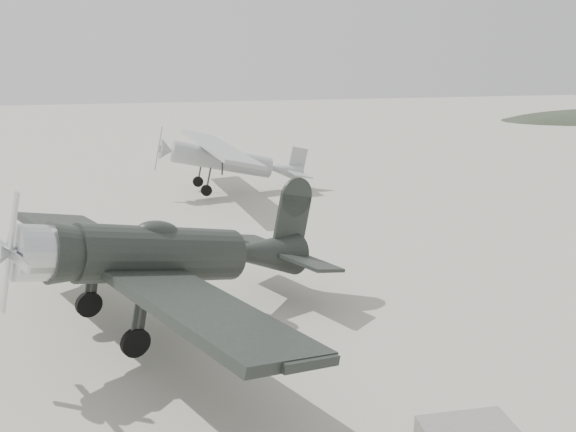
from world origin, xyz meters
name	(u,v)px	position (x,y,z in m)	size (l,w,h in m)	color
ground	(271,294)	(0.00, 0.00, 0.00)	(160.00, 160.00, 0.00)	#A09D8E
lowwing_monoplane	(175,255)	(-2.90, -1.53, 2.08)	(9.34, 11.79, 3.93)	black
highwing_monoplane	(228,156)	(0.88, 13.68, 2.02)	(8.09, 11.39, 3.22)	gray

